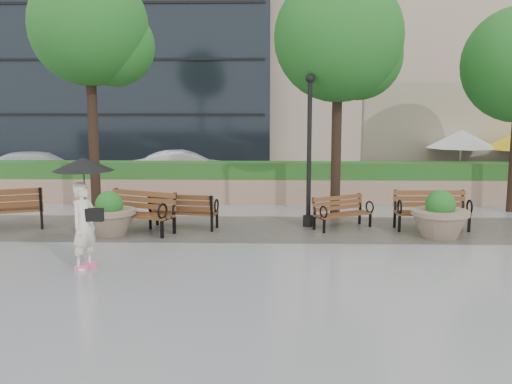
{
  "coord_description": "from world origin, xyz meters",
  "views": [
    {
      "loc": [
        1.09,
        -11.58,
        3.24
      ],
      "look_at": [
        0.71,
        2.19,
        1.1
      ],
      "focal_mm": 40.0,
      "sensor_mm": 36.0,
      "label": 1
    }
  ],
  "objects_px": {
    "planter_left": "(110,218)",
    "pedestrian": "(84,202)",
    "planter_right": "(440,219)",
    "car_left": "(41,170)",
    "bench_1": "(138,221)",
    "car_right": "(186,169)",
    "bench_0": "(1,218)",
    "bench_3": "(342,219)",
    "lamppost": "(309,161)",
    "bench_2": "(184,218)",
    "bench_4": "(431,219)"
  },
  "relations": [
    {
      "from": "car_left",
      "to": "bench_3",
      "type": "bearing_deg",
      "value": -130.59
    },
    {
      "from": "bench_1",
      "to": "lamppost",
      "type": "xyz_separation_m",
      "value": [
        4.36,
        0.86,
        1.45
      ]
    },
    {
      "from": "car_left",
      "to": "bench_4",
      "type": "bearing_deg",
      "value": -126.1
    },
    {
      "from": "bench_3",
      "to": "planter_left",
      "type": "xyz_separation_m",
      "value": [
        -5.88,
        -0.87,
        0.18
      ]
    },
    {
      "from": "bench_0",
      "to": "pedestrian",
      "type": "xyz_separation_m",
      "value": [
        3.3,
        -3.34,
        1.01
      ]
    },
    {
      "from": "bench_2",
      "to": "bench_3",
      "type": "relative_size",
      "value": 1.11
    },
    {
      "from": "bench_2",
      "to": "planter_left",
      "type": "relative_size",
      "value": 1.4
    },
    {
      "from": "planter_left",
      "to": "car_left",
      "type": "relative_size",
      "value": 0.28
    },
    {
      "from": "bench_3",
      "to": "pedestrian",
      "type": "bearing_deg",
      "value": -175.84
    },
    {
      "from": "bench_4",
      "to": "car_left",
      "type": "distance_m",
      "value": 15.06
    },
    {
      "from": "planter_left",
      "to": "pedestrian",
      "type": "xyz_separation_m",
      "value": [
        0.36,
        -2.92,
        0.91
      ]
    },
    {
      "from": "planter_right",
      "to": "lamppost",
      "type": "xyz_separation_m",
      "value": [
        -3.13,
        1.17,
        1.3
      ]
    },
    {
      "from": "bench_4",
      "to": "pedestrian",
      "type": "distance_m",
      "value": 8.69
    },
    {
      "from": "bench_2",
      "to": "pedestrian",
      "type": "xyz_separation_m",
      "value": [
        -1.37,
        -3.66,
        1.06
      ]
    },
    {
      "from": "planter_right",
      "to": "car_left",
      "type": "height_order",
      "value": "car_left"
    },
    {
      "from": "bench_0",
      "to": "pedestrian",
      "type": "distance_m",
      "value": 4.8
    },
    {
      "from": "lamppost",
      "to": "planter_right",
      "type": "bearing_deg",
      "value": -20.42
    },
    {
      "from": "bench_1",
      "to": "car_left",
      "type": "height_order",
      "value": "car_left"
    },
    {
      "from": "lamppost",
      "to": "car_right",
      "type": "xyz_separation_m",
      "value": [
        -4.33,
        7.16,
        -1.05
      ]
    },
    {
      "from": "planter_right",
      "to": "car_left",
      "type": "xyz_separation_m",
      "value": [
        -13.12,
        8.16,
        0.23
      ]
    },
    {
      "from": "car_right",
      "to": "pedestrian",
      "type": "bearing_deg",
      "value": 169.37
    },
    {
      "from": "bench_0",
      "to": "lamppost",
      "type": "bearing_deg",
      "value": 162.43
    },
    {
      "from": "bench_2",
      "to": "planter_right",
      "type": "distance_m",
      "value": 6.45
    },
    {
      "from": "planter_left",
      "to": "car_left",
      "type": "distance_m",
      "value": 9.52
    },
    {
      "from": "bench_1",
      "to": "bench_3",
      "type": "xyz_separation_m",
      "value": [
        5.24,
        0.62,
        -0.06
      ]
    },
    {
      "from": "bench_0",
      "to": "planter_left",
      "type": "distance_m",
      "value": 2.97
    },
    {
      "from": "planter_right",
      "to": "car_left",
      "type": "bearing_deg",
      "value": 148.14
    },
    {
      "from": "bench_1",
      "to": "pedestrian",
      "type": "bearing_deg",
      "value": -71.52
    },
    {
      "from": "car_left",
      "to": "car_right",
      "type": "xyz_separation_m",
      "value": [
        5.67,
        0.17,
        0.02
      ]
    },
    {
      "from": "planter_right",
      "to": "car_left",
      "type": "distance_m",
      "value": 15.45
    },
    {
      "from": "bench_4",
      "to": "planter_left",
      "type": "distance_m",
      "value": 8.2
    },
    {
      "from": "planter_left",
      "to": "car_right",
      "type": "height_order",
      "value": "car_right"
    },
    {
      "from": "car_right",
      "to": "pedestrian",
      "type": "height_order",
      "value": "pedestrian"
    },
    {
      "from": "bench_0",
      "to": "bench_1",
      "type": "distance_m",
      "value": 3.59
    },
    {
      "from": "bench_0",
      "to": "bench_4",
      "type": "xyz_separation_m",
      "value": [
        11.1,
        0.35,
        -0.03
      ]
    },
    {
      "from": "car_right",
      "to": "bench_1",
      "type": "bearing_deg",
      "value": 170.77
    },
    {
      "from": "planter_left",
      "to": "planter_right",
      "type": "xyz_separation_m",
      "value": [
        8.14,
        -0.05,
        0.03
      ]
    },
    {
      "from": "bench_3",
      "to": "planter_left",
      "type": "bearing_deg",
      "value": 158.1
    },
    {
      "from": "bench_4",
      "to": "planter_left",
      "type": "bearing_deg",
      "value": -175.83
    },
    {
      "from": "bench_2",
      "to": "lamppost",
      "type": "xyz_separation_m",
      "value": [
        3.27,
        0.37,
        1.48
      ]
    },
    {
      "from": "pedestrian",
      "to": "bench_1",
      "type": "bearing_deg",
      "value": 17.86
    },
    {
      "from": "bench_2",
      "to": "bench_1",
      "type": "bearing_deg",
      "value": 34.13
    },
    {
      "from": "bench_1",
      "to": "planter_right",
      "type": "relative_size",
      "value": 1.48
    },
    {
      "from": "bench_2",
      "to": "bench_4",
      "type": "xyz_separation_m",
      "value": [
        6.43,
        0.03,
        0.02
      ]
    },
    {
      "from": "bench_0",
      "to": "car_left",
      "type": "xyz_separation_m",
      "value": [
        -2.05,
        7.68,
        0.36
      ]
    },
    {
      "from": "lamppost",
      "to": "pedestrian",
      "type": "xyz_separation_m",
      "value": [
        -4.64,
        -4.03,
        -0.42
      ]
    },
    {
      "from": "bench_1",
      "to": "planter_left",
      "type": "height_order",
      "value": "planter_left"
    },
    {
      "from": "bench_3",
      "to": "lamppost",
      "type": "height_order",
      "value": "lamppost"
    },
    {
      "from": "bench_2",
      "to": "lamppost",
      "type": "height_order",
      "value": "lamppost"
    },
    {
      "from": "planter_left",
      "to": "pedestrian",
      "type": "distance_m",
      "value": 3.08
    }
  ]
}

